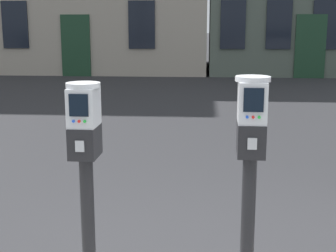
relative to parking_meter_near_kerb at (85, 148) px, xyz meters
name	(u,v)px	position (x,y,z in m)	size (l,w,h in m)	color
parking_meter_near_kerb	(85,148)	(0.00, 0.00, 0.00)	(0.22, 0.25, 1.35)	black
parking_meter_twin_adjacent	(251,146)	(1.05, 0.00, 0.03)	(0.22, 0.25, 1.40)	black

